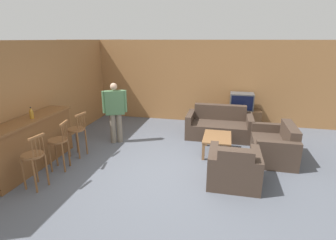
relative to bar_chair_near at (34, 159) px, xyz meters
The scene contains 15 objects.
ground_plane 2.49m from the bar_chair_near, 27.60° to the left, with size 24.00×24.00×0.00m, color #565B66.
wall_back 5.28m from the bar_chair_near, 65.71° to the left, with size 9.40×0.08×2.60m.
wall_left 2.73m from the bar_chair_near, 111.68° to the left, with size 0.08×8.64×2.60m.
bar_counter 0.94m from the bar_chair_near, 132.44° to the left, with size 0.55×2.27×1.06m.
bar_chair_near is the anchor object (origin of this frame).
bar_chair_mid 0.74m from the bar_chair_near, 90.01° to the left, with size 0.46×0.46×1.04m.
bar_chair_far 1.42m from the bar_chair_near, 90.00° to the left, with size 0.45×0.45×1.04m.
couch_far 4.65m from the bar_chair_near, 47.32° to the left, with size 1.76×0.95×0.84m.
armchair_near 3.64m from the bar_chair_near, 14.79° to the left, with size 0.94×0.90×0.82m.
loveseat_right 5.00m from the bar_chair_near, 27.15° to the left, with size 0.87×1.38×0.81m.
coffee_table 3.87m from the bar_chair_near, 35.54° to the left, with size 0.64×0.91×0.43m.
tv_unit 5.77m from the bar_chair_near, 49.36° to the left, with size 1.19×0.48×0.58m.
tv 5.77m from the bar_chair_near, 49.34° to the left, with size 0.69×0.48×0.50m.
bottle 1.13m from the bar_chair_near, 126.47° to the left, with size 0.08×0.08×0.24m.
person_by_window 2.47m from the bar_chair_near, 77.49° to the left, with size 0.57×0.37×1.58m.
Camera 1 is at (1.12, -4.75, 2.62)m, focal length 28.00 mm.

